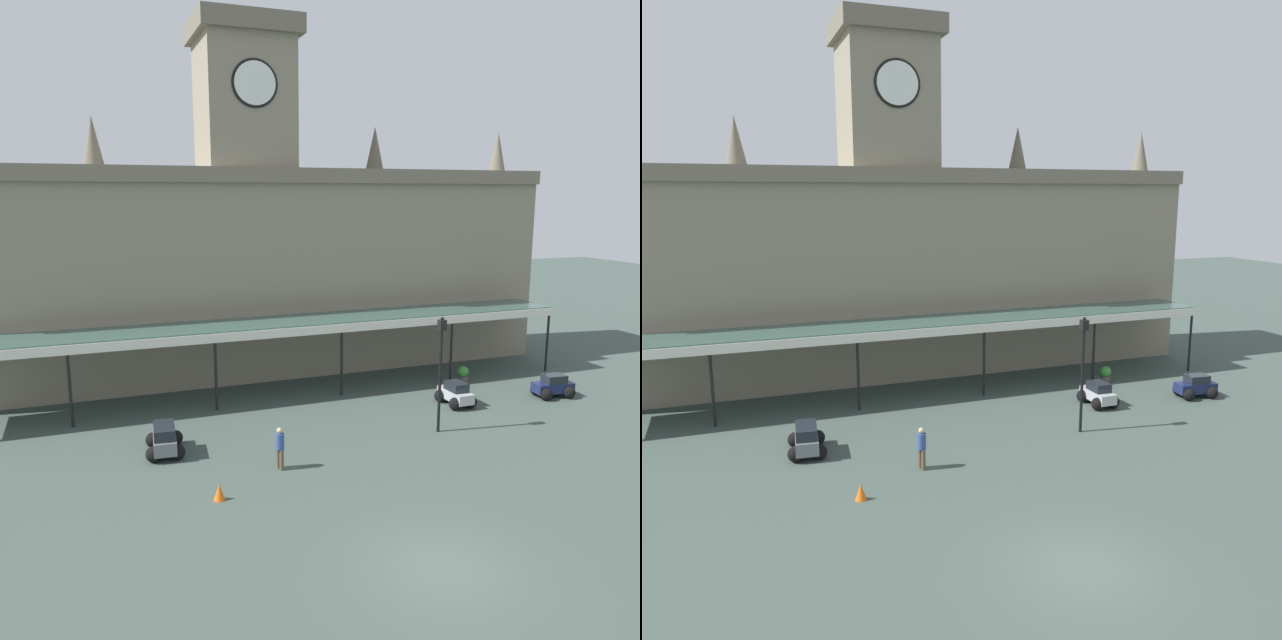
# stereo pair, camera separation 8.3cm
# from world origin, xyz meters

# --- Properties ---
(ground_plane) EXTENTS (140.00, 140.00, 0.00)m
(ground_plane) POSITION_xyz_m (0.00, 0.00, 0.00)
(ground_plane) COLOR #3E4D46
(station_building) EXTENTS (35.87, 5.91, 19.59)m
(station_building) POSITION_xyz_m (0.00, 21.91, 6.66)
(station_building) COLOR gray
(station_building) RESTS_ON ground
(entrance_canopy) EXTENTS (33.12, 3.26, 3.91)m
(entrance_canopy) POSITION_xyz_m (0.00, 16.74, 3.77)
(entrance_canopy) COLOR #38564C
(entrance_canopy) RESTS_ON ground
(car_grey_estate) EXTENTS (1.68, 2.32, 1.27)m
(car_grey_estate) POSITION_xyz_m (-6.35, 10.94, 0.56)
(car_grey_estate) COLOR slate
(car_grey_estate) RESTS_ON ground
(car_navy_sedan) EXTENTS (2.13, 1.66, 1.19)m
(car_navy_sedan) POSITION_xyz_m (13.48, 11.33, 0.50)
(car_navy_sedan) COLOR #19214C
(car_navy_sedan) RESTS_ON ground
(car_silver_sedan) EXTENTS (1.54, 2.06, 1.19)m
(car_silver_sedan) POSITION_xyz_m (8.03, 12.00, 0.50)
(car_silver_sedan) COLOR #B2B5BA
(car_silver_sedan) RESTS_ON ground
(pedestrian_near_entrance) EXTENTS (0.34, 0.38, 1.67)m
(pedestrian_near_entrance) POSITION_xyz_m (-2.41, 7.89, 0.91)
(pedestrian_near_entrance) COLOR brown
(pedestrian_near_entrance) RESTS_ON ground
(victorian_lamppost) EXTENTS (0.30, 0.30, 5.20)m
(victorian_lamppost) POSITION_xyz_m (5.33, 9.15, 3.21)
(victorian_lamppost) COLOR black
(victorian_lamppost) RESTS_ON ground
(traffic_cone) EXTENTS (0.40, 0.40, 0.57)m
(traffic_cone) POSITION_xyz_m (-5.10, 6.23, 0.28)
(traffic_cone) COLOR orange
(traffic_cone) RESTS_ON ground
(planter_near_kerb) EXTENTS (0.60, 0.60, 0.96)m
(planter_near_kerb) POSITION_xyz_m (10.51, 15.12, 0.49)
(planter_near_kerb) COLOR #47423D
(planter_near_kerb) RESTS_ON ground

